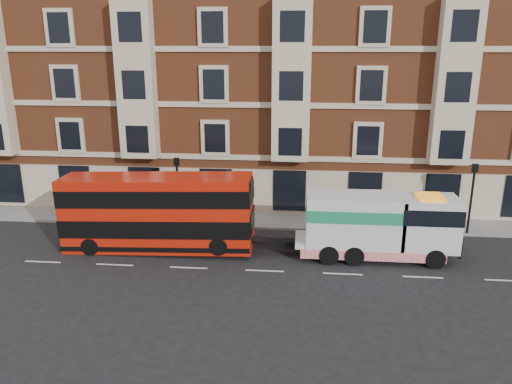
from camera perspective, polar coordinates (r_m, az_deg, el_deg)
ground at (r=26.13m, az=0.99°, el=-9.00°), size 120.00×120.00×0.00m
sidewalk at (r=33.02m, az=1.98°, el=-3.31°), size 90.00×3.00×0.15m
victorian_terrace at (r=38.58m, az=3.58°, el=14.68°), size 45.00×12.00×20.40m
lamp_post_west at (r=31.89m, az=-8.94°, el=0.69°), size 0.35×0.15×4.35m
lamp_post_east at (r=32.60m, az=23.44°, el=-0.16°), size 0.35×0.15×4.35m
double_decker_bus at (r=28.42m, az=-11.21°, el=-2.22°), size 10.66×2.45×4.31m
tow_truck at (r=27.72m, az=13.55°, el=-3.72°), size 8.53×2.52×3.56m
pedestrian at (r=35.97m, az=-21.42°, el=-1.34°), size 0.67×0.54×1.59m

